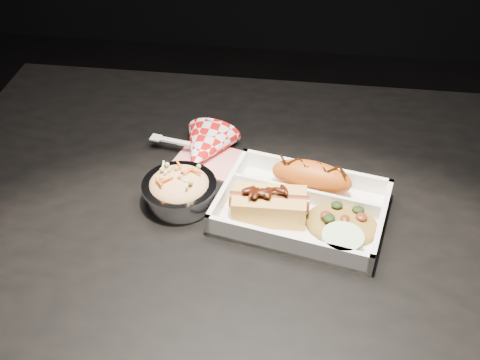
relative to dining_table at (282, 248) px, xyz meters
name	(u,v)px	position (x,y,z in m)	size (l,w,h in m)	color
dining_table	(282,248)	(0.00, 0.00, 0.00)	(1.20, 0.80, 0.75)	black
food_tray	(302,210)	(0.03, -0.01, 0.10)	(0.28, 0.23, 0.04)	white
fried_pastry	(312,177)	(0.04, 0.04, 0.12)	(0.13, 0.05, 0.05)	#C45613
hotdog	(269,204)	(-0.02, -0.03, 0.12)	(0.12, 0.06, 0.06)	#E5AA4E
fried_rice_mound	(342,218)	(0.09, -0.04, 0.11)	(0.11, 0.09, 0.03)	#A57D2F
cupcake_liner	(342,243)	(0.09, -0.09, 0.11)	(0.06, 0.06, 0.03)	beige
foil_coleslaw_cup	(179,189)	(-0.17, -0.01, 0.12)	(0.12, 0.12, 0.07)	silver
napkin_fork	(204,149)	(-0.15, 0.12, 0.11)	(0.17, 0.13, 0.10)	red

